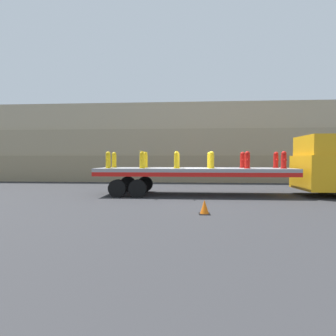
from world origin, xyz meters
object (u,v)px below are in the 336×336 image
object	(u,v)px
fire_hydrant_yellow_near_1	(142,160)
fire_hydrant_yellow_near_3	(212,160)
fire_hydrant_yellow_near_0	(108,160)
traffic_cone	(204,207)
fire_hydrant_red_near_5	(284,160)
fire_hydrant_yellow_far_1	(145,160)
flatbed_trailer	(183,173)
fire_hydrant_red_near_4	(247,160)
fire_hydrant_yellow_far_0	(114,160)
fire_hydrant_yellow_far_2	(177,160)
fire_hydrant_yellow_near_2	(176,160)
truck_cab	(329,166)
fire_hydrant_red_far_5	(276,160)
fire_hydrant_red_far_4	(242,160)
fire_hydrant_yellow_far_3	(210,160)

from	to	relation	value
fire_hydrant_yellow_near_1	fire_hydrant_yellow_near_3	xyz separation A→B (m)	(3.41, 0.00, 0.00)
fire_hydrant_yellow_near_0	fire_hydrant_yellow_near_3	xyz separation A→B (m)	(5.11, 0.00, 0.00)
traffic_cone	fire_hydrant_red_near_5	bearing A→B (deg)	45.98
fire_hydrant_yellow_far_1	fire_hydrant_yellow_near_3	size ratio (longest dim) A/B	1.00
flatbed_trailer	fire_hydrant_red_near_4	world-z (taller)	fire_hydrant_red_near_4
fire_hydrant_yellow_far_0	fire_hydrant_yellow_near_1	bearing A→B (deg)	-32.59
flatbed_trailer	fire_hydrant_red_near_4	distance (m)	3.18
fire_hydrant_yellow_far_2	fire_hydrant_red_near_5	bearing A→B (deg)	-12.03
fire_hydrant_yellow_far_2	traffic_cone	world-z (taller)	fire_hydrant_yellow_far_2
fire_hydrant_yellow_near_1	fire_hydrant_yellow_near_2	world-z (taller)	same
fire_hydrant_red_near_4	fire_hydrant_yellow_far_2	bearing A→B (deg)	162.27
truck_cab	fire_hydrant_yellow_far_1	bearing A→B (deg)	176.61
fire_hydrant_red_near_5	traffic_cone	world-z (taller)	fire_hydrant_red_near_5
traffic_cone	fire_hydrant_yellow_far_2	bearing A→B (deg)	101.52
fire_hydrant_yellow_near_2	fire_hydrant_red_far_5	distance (m)	5.22
fire_hydrant_red_far_4	traffic_cone	world-z (taller)	fire_hydrant_red_far_4
flatbed_trailer	fire_hydrant_red_far_4	world-z (taller)	fire_hydrant_red_far_4
fire_hydrant_red_near_4	fire_hydrant_red_near_5	size ratio (longest dim) A/B	1.00
flatbed_trailer	fire_hydrant_yellow_far_3	xyz separation A→B (m)	(1.37, 0.54, 0.64)
fire_hydrant_yellow_near_1	fire_hydrant_yellow_near_3	world-z (taller)	same
flatbed_trailer	fire_hydrant_red_near_4	bearing A→B (deg)	-10.05
fire_hydrant_yellow_near_0	fire_hydrant_red_near_4	bearing A→B (deg)	0.00
fire_hydrant_yellow_near_2	fire_hydrant_yellow_far_2	bearing A→B (deg)	90.00
fire_hydrant_red_near_4	traffic_cone	distance (m)	5.02
fire_hydrant_yellow_near_3	fire_hydrant_red_far_4	bearing A→B (deg)	32.59
fire_hydrant_red_near_4	truck_cab	bearing A→B (deg)	7.59
fire_hydrant_yellow_near_1	fire_hydrant_red_far_4	bearing A→B (deg)	12.03
fire_hydrant_yellow_near_0	truck_cab	bearing A→B (deg)	2.86
fire_hydrant_yellow_far_0	fire_hydrant_yellow_near_3	size ratio (longest dim) A/B	1.00
truck_cab	fire_hydrant_yellow_near_3	size ratio (longest dim) A/B	3.56
fire_hydrant_yellow_near_3	fire_hydrant_yellow_far_3	distance (m)	1.09
traffic_cone	fire_hydrant_yellow_far_0	bearing A→B (deg)	130.39
flatbed_trailer	fire_hydrant_yellow_far_0	xyz separation A→B (m)	(-3.74, 0.54, 0.64)
fire_hydrant_red_far_4	traffic_cone	distance (m)	5.96
flatbed_trailer	traffic_cone	bearing A→B (deg)	-81.11
fire_hydrant_yellow_far_2	fire_hydrant_yellow_far_3	bearing A→B (deg)	0.00
fire_hydrant_yellow_far_3	fire_hydrant_red_far_4	size ratio (longest dim) A/B	1.00
fire_hydrant_yellow_near_1	fire_hydrant_yellow_far_2	size ratio (longest dim) A/B	1.00
fire_hydrant_yellow_far_1	fire_hydrant_red_far_5	bearing A→B (deg)	0.00
flatbed_trailer	truck_cab	bearing A→B (deg)	0.00
fire_hydrant_yellow_far_2	fire_hydrant_yellow_near_2	bearing A→B (deg)	-90.00
fire_hydrant_red_near_4	fire_hydrant_red_near_5	bearing A→B (deg)	0.00
fire_hydrant_red_near_4	fire_hydrant_red_far_4	world-z (taller)	same
flatbed_trailer	fire_hydrant_yellow_far_2	distance (m)	0.90
flatbed_trailer	fire_hydrant_yellow_near_1	size ratio (longest dim) A/B	11.67
truck_cab	flatbed_trailer	distance (m)	7.16
fire_hydrant_yellow_near_1	fire_hydrant_yellow_far_1	distance (m)	1.09
truck_cab	fire_hydrant_red_far_5	size ratio (longest dim) A/B	3.56
fire_hydrant_red_far_4	fire_hydrant_yellow_far_0	bearing A→B (deg)	180.00
fire_hydrant_yellow_far_3	traffic_cone	xyz separation A→B (m)	(-0.63, -5.26, -1.54)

